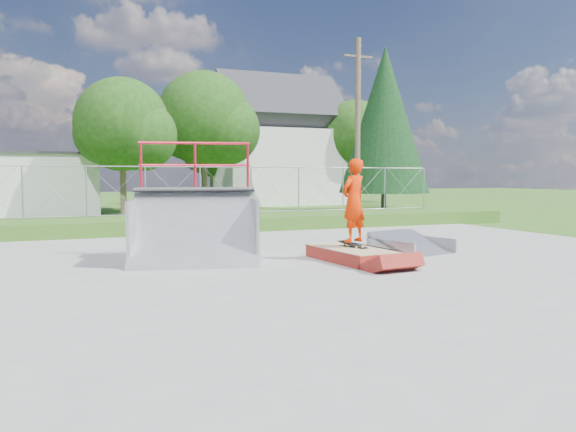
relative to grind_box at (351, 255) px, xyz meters
name	(u,v)px	position (x,y,z in m)	size (l,w,h in m)	color
ground	(322,273)	(-1.19, -0.99, -0.17)	(120.00, 120.00, 0.00)	#2A5017
concrete_pad	(322,272)	(-1.19, -0.99, -0.15)	(20.00, 16.00, 0.04)	gray
grass_berm	(207,223)	(-1.19, 8.51, 0.08)	(24.00, 3.00, 0.50)	#2A5017
grind_box	(351,255)	(0.00, 0.00, 0.00)	(1.31, 2.34, 0.33)	maroon
quarter_pipe	(194,202)	(-3.28, 1.25, 1.21)	(2.76, 2.34, 2.76)	#96999D
flat_bank_ramp	(412,244)	(2.13, 0.72, 0.07)	(1.57, 1.68, 0.48)	#96999D
skateboard	(353,245)	(0.10, 0.08, 0.21)	(0.22, 0.80, 0.02)	black
skater	(354,204)	(0.10, 0.08, 1.15)	(0.69, 0.45, 1.89)	red
chain_link_fence	(200,191)	(-1.19, 9.51, 1.23)	(20.00, 0.06, 1.80)	gray
gable_house	(276,148)	(7.81, 25.01, 3.67)	(8.40, 6.08, 8.94)	silver
utility_pole	(358,130)	(6.31, 11.01, 3.83)	(0.24, 0.24, 8.00)	brown
tree_left_near	(128,128)	(-2.95, 16.84, 4.07)	(4.76, 4.48, 6.65)	brown
tree_center	(210,122)	(1.59, 18.82, 4.68)	(5.44, 5.12, 7.60)	brown
tree_right_far	(359,138)	(13.07, 22.83, 4.37)	(5.10, 4.80, 7.12)	brown
tree_back_mid	(216,151)	(4.02, 26.87, 3.46)	(4.08, 3.84, 5.70)	brown
conifer_tree	(385,120)	(10.81, 16.01, 4.88)	(5.04, 5.04, 9.10)	brown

